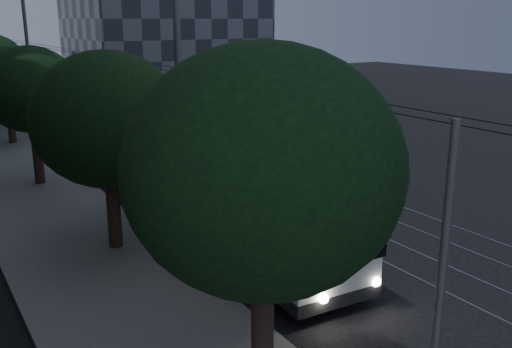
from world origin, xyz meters
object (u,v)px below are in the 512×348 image
Objects in this scene: pickup_silver at (148,173)px; car_white_d at (17,107)px; car_white_b at (44,125)px; car_white_c at (60,118)px; car_white_a at (81,134)px; streetlamp_far at (34,36)px; trolleybus at (228,191)px; streetlamp_near at (192,76)px.

pickup_silver is 23.96m from car_white_d.
car_white_c reaches higher than car_white_b.
streetlamp_far is at bearing 119.53° from car_white_a.
car_white_b is (-1.22, 22.61, -1.12)m from trolleybus.
streetlamp_far is (-0.48, -11.37, 5.65)m from car_white_d.
trolleybus is 31.05m from car_white_d.
car_white_b is 0.44× the size of streetlamp_near.
car_white_a is 0.38× the size of streetlamp_far.
trolleybus reaches higher than pickup_silver.
pickup_silver is 13.87m from streetlamp_far.
car_white_a is at bearing -49.23° from streetlamp_far.
streetlamp_far reaches higher than pickup_silver.
streetlamp_near is 0.90× the size of streetlamp_far.
streetlamp_far reaches higher than car_white_b.
trolleybus is 20.26m from streetlamp_far.
car_white_d is 0.45× the size of streetlamp_near.
trolleybus reaches higher than car_white_a.
car_white_c is (1.31, 1.16, 0.12)m from car_white_b.
car_white_c is at bearing 41.15° from car_white_b.
car_white_a is 0.42× the size of streetlamp_near.
streetlamp_far reaches higher than car_white_c.
streetlamp_near is at bearing -104.96° from car_white_d.
trolleybus reaches higher than car_white_c.
car_white_c is 0.42× the size of streetlamp_far.
car_white_c is at bearing 75.02° from pickup_silver.
trolleybus is 2.85× the size of car_white_c.
trolleybus is 17.67m from car_white_a.
streetlamp_near is at bearing -106.44° from car_white_a.
trolleybus is 22.67m from car_white_b.
car_white_d is 12.71m from streetlamp_far.
car_white_c is 0.46× the size of streetlamp_near.
streetlamp_far is at bearing -106.50° from car_white_d.
car_white_b is at bearing 79.80° from pickup_silver.
streetlamp_near is at bearing -101.14° from car_white_c.
streetlamp_near is (-1.89, -1.42, 4.05)m from trolleybus.
trolleybus is at bearing -103.30° from pickup_silver.
streetlamp_far is (-1.72, 1.99, 5.69)m from car_white_a.
streetlamp_near is at bearing -91.82° from car_white_b.
trolleybus is 2.33× the size of pickup_silver.
trolleybus is 1.19× the size of streetlamp_far.
streetlamp_far reaches higher than streetlamp_near.
car_white_b is 0.39× the size of streetlamp_far.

